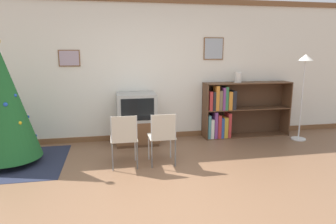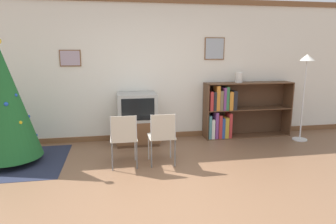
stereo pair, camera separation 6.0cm
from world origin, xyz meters
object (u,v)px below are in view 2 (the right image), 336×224
object	(u,v)px
folding_chair_left	(124,137)
christmas_tree	(5,103)
tv_console	(137,132)
folding_chair_right	(162,135)
standing_lamp	(306,75)
vase	(239,77)
television	(137,107)
bookshelf	(232,111)

from	to	relation	value
folding_chair_left	christmas_tree	bearing A→B (deg)	164.03
christmas_tree	tv_console	distance (m)	2.27
tv_console	folding_chair_right	world-z (taller)	folding_chair_right
standing_lamp	vase	bearing A→B (deg)	155.88
television	folding_chair_right	world-z (taller)	television
folding_chair_left	vase	world-z (taller)	vase
folding_chair_left	vase	bearing A→B (deg)	28.94
christmas_tree	standing_lamp	size ratio (longest dim) A/B	1.15
christmas_tree	bookshelf	distance (m)	4.05
christmas_tree	folding_chair_right	bearing A→B (deg)	-12.14
standing_lamp	christmas_tree	bearing A→B (deg)	-176.79
television	folding_chair_right	size ratio (longest dim) A/B	0.87
bookshelf	christmas_tree	bearing A→B (deg)	-169.24
television	standing_lamp	distance (m)	3.24
tv_console	folding_chair_right	distance (m)	1.21
christmas_tree	folding_chair_left	xyz separation A→B (m)	(1.75, -0.50, -0.49)
christmas_tree	tv_console	bearing A→B (deg)	17.70
folding_chair_left	standing_lamp	size ratio (longest dim) A/B	0.49
vase	christmas_tree	bearing A→B (deg)	-169.04
christmas_tree	folding_chair_right	world-z (taller)	christmas_tree
tv_console	television	bearing A→B (deg)	-90.00
christmas_tree	bookshelf	xyz separation A→B (m)	(3.96, 0.75, -0.43)
bookshelf	standing_lamp	distance (m)	1.53
tv_console	standing_lamp	size ratio (longest dim) A/B	0.48
folding_chair_left	standing_lamp	xyz separation A→B (m)	(3.46, 0.79, 0.81)
standing_lamp	folding_chair_right	bearing A→B (deg)	-164.58
television	bookshelf	distance (m)	1.92
tv_console	standing_lamp	bearing A→B (deg)	-6.47
tv_console	folding_chair_left	bearing A→B (deg)	-104.10
folding_chair_right	standing_lamp	xyz separation A→B (m)	(2.88, 0.79, 0.81)
tv_console	bookshelf	xyz separation A→B (m)	(1.91, 0.10, 0.30)
vase	tv_console	bearing A→B (deg)	-176.06
folding_chair_right	vase	size ratio (longest dim) A/B	4.03
bookshelf	folding_chair_right	bearing A→B (deg)	-142.32
folding_chair_left	folding_chair_right	size ratio (longest dim) A/B	1.00
television	christmas_tree	bearing A→B (deg)	-162.37
folding_chair_right	folding_chair_left	bearing A→B (deg)	180.00
folding_chair_right	bookshelf	xyz separation A→B (m)	(1.62, 1.25, 0.06)
standing_lamp	tv_console	bearing A→B (deg)	173.53
vase	standing_lamp	xyz separation A→B (m)	(1.12, -0.50, 0.07)
bookshelf	tv_console	bearing A→B (deg)	-177.01
vase	bookshelf	bearing A→B (deg)	-163.39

